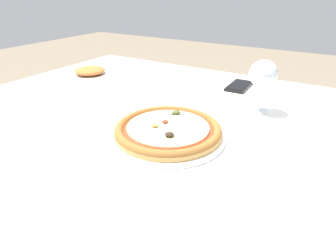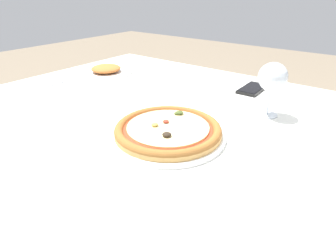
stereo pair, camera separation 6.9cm
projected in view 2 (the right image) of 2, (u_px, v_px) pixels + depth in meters
name	position (u px, v px, depth m)	size (l,w,h in m)	color
dining_table	(148.00, 132.00, 0.91)	(1.20, 1.06, 0.72)	brown
pizza_plate	(168.00, 131.00, 0.70)	(0.29, 0.29, 0.04)	white
fork	(57.00, 84.00, 1.08)	(0.03, 0.17, 0.00)	silver
wine_glass_far_left	(273.00, 78.00, 0.77)	(0.08, 0.08, 0.15)	silver
cell_phone	(253.00, 89.00, 1.02)	(0.07, 0.15, 0.01)	black
side_plate	(106.00, 71.00, 1.20)	(0.21, 0.21, 0.04)	white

